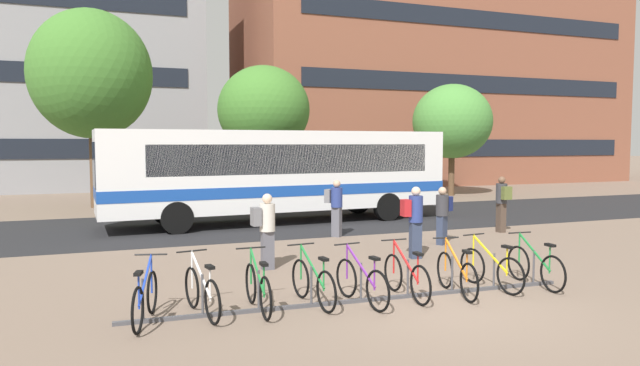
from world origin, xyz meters
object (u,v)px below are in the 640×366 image
at_px(commuter_grey_pack_2, 266,226).
at_px(commuter_grey_pack_3, 336,204).
at_px(parked_bicycle_green_8, 535,267).
at_px(parked_bicycle_green_2, 258,289).
at_px(parked_bicycle_red_5, 406,277).
at_px(street_tree_1, 91,74).
at_px(commuter_navy_pack_0, 443,211).
at_px(street_tree_2, 452,122).
at_px(parked_bicycle_purple_4, 361,282).
at_px(commuter_olive_pack_1, 502,200).
at_px(commuter_red_pack_4, 414,217).
at_px(parked_bicycle_blue_0, 145,299).
at_px(parked_bicycle_yellow_7, 491,269).
at_px(parked_bicycle_green_3, 313,283).
at_px(street_tree_0, 264,110).
at_px(parked_bicycle_white_1, 202,292).
at_px(parked_bicycle_orange_6, 457,274).
at_px(city_bus, 277,172).

bearing_deg(commuter_grey_pack_2, commuter_grey_pack_3, 45.95).
xyz_separation_m(parked_bicycle_green_8, commuter_grey_pack_2, (-4.53, 3.25, 0.59)).
bearing_deg(parked_bicycle_green_2, parked_bicycle_red_5, -92.40).
height_order(commuter_grey_pack_3, street_tree_1, street_tree_1).
distance_m(parked_bicycle_green_2, street_tree_1, 18.23).
xyz_separation_m(commuter_navy_pack_0, street_tree_2, (8.46, 12.37, 3.00)).
bearing_deg(parked_bicycle_purple_4, parked_bicycle_red_5, -92.06).
xyz_separation_m(commuter_olive_pack_1, commuter_red_pack_4, (-4.58, -2.55, -0.01)).
height_order(parked_bicycle_blue_0, parked_bicycle_yellow_7, same).
distance_m(parked_bicycle_green_3, street_tree_0, 17.36).
relative_size(parked_bicycle_blue_0, parked_bicycle_green_2, 0.97).
bearing_deg(commuter_grey_pack_2, parked_bicycle_green_2, -110.44).
bearing_deg(parked_bicycle_purple_4, parked_bicycle_green_8, -98.10).
bearing_deg(parked_bicycle_white_1, street_tree_1, -3.25).
relative_size(parked_bicycle_green_3, commuter_red_pack_4, 0.99).
height_order(parked_bicycle_blue_0, street_tree_0, street_tree_0).
distance_m(commuter_olive_pack_1, street_tree_1, 17.48).
height_order(parked_bicycle_white_1, parked_bicycle_purple_4, same).
relative_size(parked_bicycle_yellow_7, street_tree_1, 0.20).
distance_m(commuter_grey_pack_3, street_tree_2, 15.05).
bearing_deg(commuter_navy_pack_0, parked_bicycle_purple_4, 17.48).
bearing_deg(commuter_grey_pack_2, parked_bicycle_red_5, -63.28).
height_order(parked_bicycle_green_2, street_tree_1, street_tree_1).
bearing_deg(parked_bicycle_white_1, commuter_navy_pack_0, -69.57).
height_order(parked_bicycle_white_1, commuter_olive_pack_1, commuter_olive_pack_1).
bearing_deg(parked_bicycle_green_3, parked_bicycle_white_1, 82.48).
bearing_deg(parked_bicycle_blue_0, parked_bicycle_orange_6, -77.63).
relative_size(commuter_olive_pack_1, street_tree_2, 0.30).
bearing_deg(commuter_red_pack_4, parked_bicycle_orange_6, -100.37).
xyz_separation_m(parked_bicycle_blue_0, commuter_navy_pack_0, (8.08, 4.26, 0.53)).
xyz_separation_m(commuter_navy_pack_0, commuter_olive_pack_1, (2.90, 1.17, 0.10)).
distance_m(commuter_olive_pack_1, commuter_grey_pack_3, 5.27).
bearing_deg(parked_bicycle_green_8, parked_bicycle_orange_6, 93.28).
bearing_deg(commuter_navy_pack_0, street_tree_0, -109.16).
xyz_separation_m(parked_bicycle_red_5, commuter_olive_pack_1, (6.48, 5.58, 0.63)).
bearing_deg(street_tree_0, parked_bicycle_blue_0, -110.84).
relative_size(parked_bicycle_blue_0, parked_bicycle_purple_4, 0.98).
height_order(parked_bicycle_blue_0, street_tree_2, street_tree_2).
distance_m(parked_bicycle_orange_6, street_tree_2, 20.54).
relative_size(city_bus, parked_bicycle_yellow_7, 7.06).
bearing_deg(commuter_grey_pack_3, parked_bicycle_orange_6, -45.19).
xyz_separation_m(city_bus, parked_bicycle_blue_0, (-5.03, -10.04, -1.39)).
relative_size(city_bus, parked_bicycle_orange_6, 7.10).
bearing_deg(parked_bicycle_red_5, commuter_grey_pack_2, 30.22).
height_order(commuter_olive_pack_1, street_tree_0, street_tree_0).
xyz_separation_m(parked_bicycle_white_1, commuter_red_pack_4, (5.52, 2.82, 0.62)).
height_order(parked_bicycle_white_1, commuter_red_pack_4, commuter_red_pack_4).
xyz_separation_m(parked_bicycle_green_8, street_tree_1, (-8.35, 17.47, 5.31)).
bearing_deg(street_tree_1, commuter_navy_pack_0, -54.66).
relative_size(parked_bicycle_white_1, commuter_grey_pack_2, 1.01).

